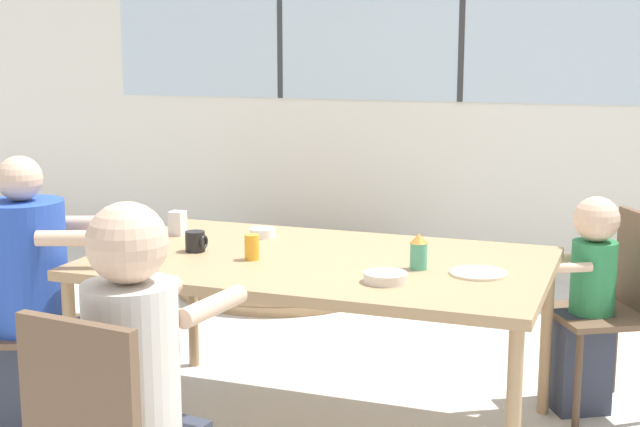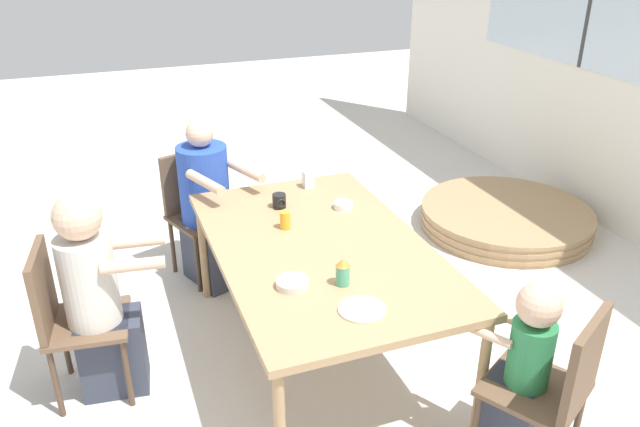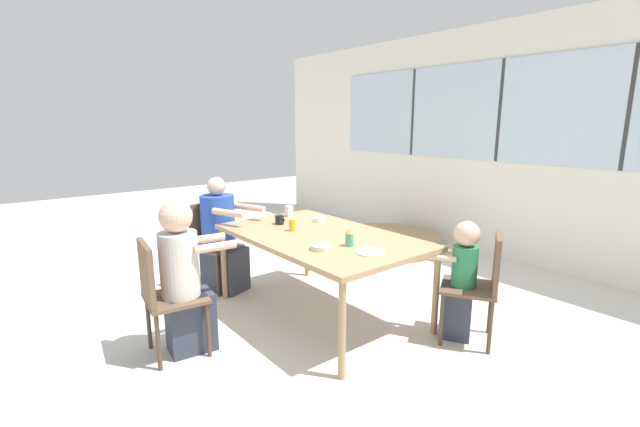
% 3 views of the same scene
% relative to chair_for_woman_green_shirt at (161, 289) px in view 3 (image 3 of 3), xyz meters
% --- Properties ---
extents(ground_plane, '(16.00, 16.00, 0.00)m').
position_rel_chair_for_woman_green_shirt_xyz_m(ground_plane, '(0.16, 1.29, -0.51)').
color(ground_plane, beige).
extents(wall_back_with_windows, '(8.40, 0.08, 2.80)m').
position_rel_chair_for_woman_green_shirt_xyz_m(wall_back_with_windows, '(0.16, 4.06, 0.92)').
color(wall_back_with_windows, white).
rests_on(wall_back_with_windows, ground_plane).
extents(dining_table, '(1.78, 1.08, 0.72)m').
position_rel_chair_for_woman_green_shirt_xyz_m(dining_table, '(0.16, 1.29, 0.16)').
color(dining_table, tan).
rests_on(dining_table, ground_plane).
extents(chair_for_woman_green_shirt, '(0.44, 0.44, 0.86)m').
position_rel_chair_for_woman_green_shirt_xyz_m(chair_for_woman_green_shirt, '(0.00, 0.00, 0.00)').
color(chair_for_woman_green_shirt, brown).
rests_on(chair_for_woman_green_shirt, ground_plane).
extents(chair_for_man_blue_shirt, '(0.51, 0.51, 0.86)m').
position_rel_chair_for_woman_green_shirt_xyz_m(chair_for_man_blue_shirt, '(-1.07, 0.84, 0.00)').
color(chair_for_man_blue_shirt, brown).
rests_on(chair_for_man_blue_shirt, ground_plane).
extents(chair_for_toddler, '(0.55, 0.55, 0.86)m').
position_rel_chair_for_woman_green_shirt_xyz_m(chair_for_toddler, '(1.28, 1.95, 0.00)').
color(chair_for_toddler, brown).
rests_on(chair_for_toddler, ground_plane).
extents(person_woman_green_shirt, '(0.34, 0.53, 1.13)m').
position_rel_chair_for_woman_green_shirt_xyz_m(person_woman_green_shirt, '(0.02, 0.16, 0.03)').
color(person_woman_green_shirt, '#333847').
rests_on(person_woman_green_shirt, ground_plane).
extents(person_man_blue_shirt, '(0.67, 0.51, 1.13)m').
position_rel_chair_for_woman_green_shirt_xyz_m(person_man_blue_shirt, '(-0.91, 0.90, -0.00)').
color(person_man_blue_shirt, '#333847').
rests_on(person_man_blue_shirt, ground_plane).
extents(person_toddler, '(0.39, 0.33, 0.94)m').
position_rel_chair_for_woman_green_shirt_xyz_m(person_toddler, '(1.15, 1.87, -0.04)').
color(person_toddler, '#333847').
rests_on(person_toddler, ground_plane).
extents(coffee_mug, '(0.09, 0.08, 0.08)m').
position_rel_chair_for_woman_green_shirt_xyz_m(coffee_mug, '(-0.36, 1.23, 0.26)').
color(coffee_mug, black).
rests_on(coffee_mug, dining_table).
extents(sippy_cup, '(0.07, 0.07, 0.14)m').
position_rel_chair_for_woman_green_shirt_xyz_m(sippy_cup, '(0.56, 1.25, 0.28)').
color(sippy_cup, '#4CA57F').
rests_on(sippy_cup, dining_table).
extents(juice_glass, '(0.06, 0.06, 0.10)m').
position_rel_chair_for_woman_green_shirt_xyz_m(juice_glass, '(-0.09, 1.18, 0.26)').
color(juice_glass, gold).
rests_on(juice_glass, dining_table).
extents(milk_carton_small, '(0.06, 0.06, 0.11)m').
position_rel_chair_for_woman_green_shirt_xyz_m(milk_carton_small, '(-0.59, 1.49, 0.27)').
color(milk_carton_small, silver).
rests_on(milk_carton_small, dining_table).
extents(bowl_white_shallow, '(0.16, 0.16, 0.04)m').
position_rel_chair_for_woman_green_shirt_xyz_m(bowl_white_shallow, '(0.50, 1.03, 0.23)').
color(bowl_white_shallow, silver).
rests_on(bowl_white_shallow, dining_table).
extents(bowl_cereal, '(0.11, 0.11, 0.04)m').
position_rel_chair_for_woman_green_shirt_xyz_m(bowl_cereal, '(-0.22, 1.58, 0.23)').
color(bowl_cereal, white).
rests_on(bowl_cereal, dining_table).
extents(plate_tortillas, '(0.21, 0.21, 0.01)m').
position_rel_chair_for_woman_green_shirt_xyz_m(plate_tortillas, '(0.79, 1.25, 0.22)').
color(plate_tortillas, beige).
rests_on(plate_tortillas, dining_table).
extents(folded_table_stack, '(1.35, 1.35, 0.18)m').
position_rel_chair_for_woman_green_shirt_xyz_m(folded_table_stack, '(-0.84, 3.26, -0.42)').
color(folded_table_stack, tan).
rests_on(folded_table_stack, ground_plane).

